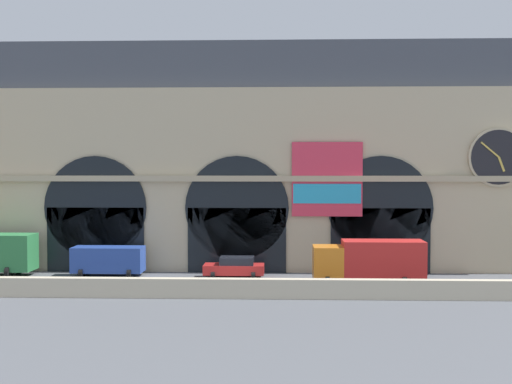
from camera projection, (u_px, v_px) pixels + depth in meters
ground_plane at (232, 284)px, 45.10m from camera, size 200.00×200.00×0.00m
quay_parapet_wall at (227, 288)px, 40.33m from camera, size 90.00×0.70×1.22m
station_building at (239, 160)px, 51.88m from camera, size 45.99×4.67×17.88m
van_midwest at (108, 260)px, 48.27m from camera, size 5.20×2.48×2.20m
car_center at (235, 267)px, 47.55m from camera, size 4.40×2.22×1.55m
box_truck_mideast at (370, 261)px, 44.37m from camera, size 7.50×2.91×3.12m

